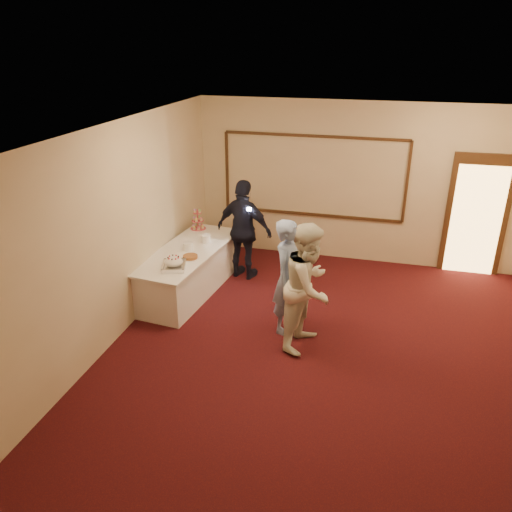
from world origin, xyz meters
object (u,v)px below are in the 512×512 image
(pavlova_tray, at_px, (174,263))
(tart, at_px, (190,257))
(woman, at_px, (309,287))
(buffet_table, at_px, (189,271))
(plate_stack_a, at_px, (188,246))
(guest, at_px, (244,230))
(plate_stack_b, at_px, (206,239))
(man, at_px, (289,277))
(cupcake_stand, at_px, (198,221))

(pavlova_tray, distance_m, tart, 0.40)
(tart, distance_m, woman, 2.14)
(buffet_table, height_order, plate_stack_a, plate_stack_a)
(buffet_table, bearing_deg, woman, -25.77)
(plate_stack_a, xyz_separation_m, guest, (0.73, 0.82, 0.06))
(plate_stack_b, xyz_separation_m, woman, (2.01, -1.44, 0.06))
(man, xyz_separation_m, guest, (-1.11, 1.54, 0.04))
(man, bearing_deg, plate_stack_b, 72.15)
(guest, bearing_deg, man, 138.70)
(tart, bearing_deg, guest, 63.31)
(plate_stack_a, distance_m, tart, 0.35)
(plate_stack_a, relative_size, tart, 0.61)
(buffet_table, bearing_deg, cupcake_stand, 100.79)
(pavlova_tray, xyz_separation_m, woman, (2.13, -0.35, 0.06))
(woman, bearing_deg, man, 61.19)
(buffet_table, height_order, pavlova_tray, pavlova_tray)
(tart, bearing_deg, buffet_table, 119.01)
(plate_stack_b, distance_m, man, 2.02)
(plate_stack_a, bearing_deg, woman, -25.52)
(woman, xyz_separation_m, guest, (-1.45, 1.86, -0.01))
(plate_stack_a, relative_size, man, 0.10)
(cupcake_stand, relative_size, plate_stack_b, 2.47)
(man, bearing_deg, guest, 52.03)
(man, xyz_separation_m, woman, (0.33, -0.31, 0.04))
(plate_stack_a, relative_size, woman, 0.09)
(plate_stack_b, bearing_deg, pavlova_tray, -96.35)
(buffet_table, relative_size, cupcake_stand, 6.04)
(cupcake_stand, xyz_separation_m, plate_stack_a, (0.21, -0.99, -0.08))
(buffet_table, relative_size, pavlova_tray, 4.87)
(tart, bearing_deg, woman, -19.95)
(tart, distance_m, man, 1.73)
(pavlova_tray, distance_m, plate_stack_b, 1.10)
(cupcake_stand, height_order, guest, guest)
(plate_stack_a, bearing_deg, tart, -62.37)
(pavlova_tray, bearing_deg, buffet_table, 95.45)
(tart, distance_m, guest, 1.26)
(plate_stack_b, bearing_deg, woman, -35.72)
(pavlova_tray, height_order, cupcake_stand, cupcake_stand)
(cupcake_stand, xyz_separation_m, plate_stack_b, (0.38, -0.59, -0.08))
(guest, bearing_deg, buffet_table, 59.67)
(buffet_table, xyz_separation_m, cupcake_stand, (-0.19, 0.97, 0.53))
(plate_stack_b, relative_size, man, 0.10)
(plate_stack_a, xyz_separation_m, man, (1.84, -0.73, 0.02))
(man, height_order, woman, woman)
(woman, relative_size, guest, 1.01)
(tart, bearing_deg, plate_stack_b, 89.39)
(woman, height_order, guest, woman)
(woman, distance_m, guest, 2.35)
(tart, relative_size, guest, 0.15)
(buffet_table, relative_size, plate_stack_a, 14.90)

